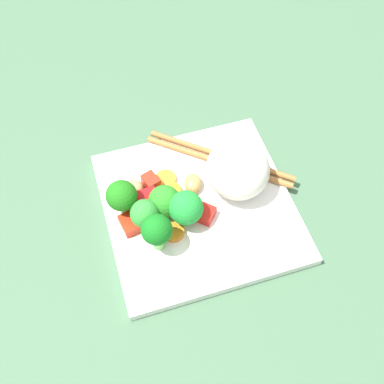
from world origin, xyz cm
name	(u,v)px	position (x,y,z in cm)	size (l,w,h in cm)	color
ground_plane	(198,213)	(0.00, 0.00, -1.00)	(110.00, 110.00, 2.00)	#426649
square_plate	(198,207)	(0.00, 0.00, 0.68)	(24.19, 24.19, 1.35)	white
rice_mound	(238,169)	(1.67, -5.67, 4.91)	(8.48, 8.25, 7.12)	white
broccoli_floret_0	(164,200)	(0.23, 4.46, 3.96)	(4.14, 4.14, 4.78)	#65B148
broccoli_floret_1	(145,214)	(-1.38, 7.28, 4.28)	(3.59, 3.59, 5.03)	#64A039
broccoli_floret_2	(186,208)	(-1.92, 2.19, 4.47)	(4.36, 4.36, 5.36)	#618E48
broccoli_floret_3	(157,231)	(-4.48, 6.39, 5.14)	(3.79, 3.79, 6.08)	#70BE5A
broccoli_floret_4	(122,196)	(1.54, 9.50, 4.98)	(3.95, 3.95, 5.77)	#64A951
carrot_slice_0	(171,191)	(2.88, 2.94, 1.63)	(2.60, 2.60, 0.57)	orange
carrot_slice_1	(166,179)	(4.90, 3.25, 1.64)	(2.85, 2.85, 0.58)	orange
carrot_slice_2	(174,232)	(-3.27, 4.18, 1.75)	(2.70, 2.70, 0.79)	orange
carrot_slice_3	(190,203)	(0.28, 1.02, 1.62)	(2.49, 2.49, 0.55)	orange
pepper_chunk_0	(151,182)	(4.42, 5.37, 2.36)	(2.25, 1.78, 2.01)	red
pepper_chunk_1	(204,212)	(-1.77, -0.25, 2.09)	(2.99, 2.36, 1.48)	red
pepper_chunk_2	(148,203)	(1.29, 6.45, 2.53)	(2.86, 2.89, 2.37)	red
pepper_chunk_4	(130,224)	(-0.90, 9.31, 2.03)	(2.92, 2.09, 1.36)	red
chicken_piece_1	(133,190)	(3.81, 7.94, 2.50)	(3.03, 2.68, 2.31)	tan
chicken_piece_3	(191,184)	(2.85, 0.24, 2.26)	(2.95, 2.31, 1.81)	tan
chopstick_pair	(220,159)	(6.22, -4.83, 1.76)	(14.72, 18.19, 0.83)	#A46A35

